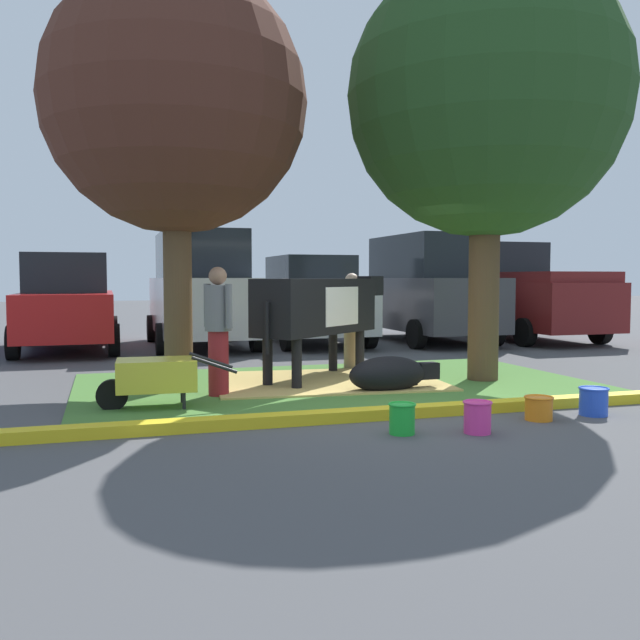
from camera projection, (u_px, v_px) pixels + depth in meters
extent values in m
plane|color=#4C4C4F|center=(391.00, 406.00, 8.20)|extent=(80.00, 80.00, 0.00)
cube|color=#477A33|center=(339.00, 385.00, 9.74)|extent=(7.19, 4.34, 0.02)
cube|color=yellow|center=(407.00, 412.00, 7.52)|extent=(8.39, 0.24, 0.12)
cube|color=tan|center=(326.00, 381.00, 9.94)|extent=(3.40, 2.67, 0.04)
cylinder|color=brown|center=(178.00, 292.00, 9.49)|extent=(0.39, 0.39, 2.67)
sphere|color=#4C281E|center=(175.00, 101.00, 9.33)|extent=(3.59, 3.59, 3.59)
cylinder|color=#4C3823|center=(484.00, 289.00, 10.09)|extent=(0.45, 0.45, 2.72)
sphere|color=#23471E|center=(487.00, 97.00, 9.92)|extent=(4.04, 4.04, 4.04)
cube|color=black|center=(316.00, 306.00, 10.04)|extent=(2.21, 2.01, 0.80)
cube|color=white|center=(322.00, 306.00, 10.16)|extent=(1.15, 1.13, 0.56)
cylinder|color=black|center=(361.00, 297.00, 11.15)|extent=(0.69, 0.65, 0.58)
cube|color=black|center=(370.00, 286.00, 11.41)|extent=(0.50, 0.48, 0.32)
cube|color=white|center=(376.00, 288.00, 11.58)|extent=(0.22, 0.23, 0.20)
cylinder|color=black|center=(333.00, 351.00, 10.94)|extent=(0.14, 0.14, 0.71)
cylinder|color=black|center=(360.00, 353.00, 10.68)|extent=(0.14, 0.14, 0.71)
cylinder|color=black|center=(268.00, 362.00, 9.49)|extent=(0.14, 0.14, 0.71)
cylinder|color=black|center=(297.00, 365.00, 9.23)|extent=(0.14, 0.14, 0.71)
cylinder|color=black|center=(267.00, 328.00, 9.05)|extent=(0.06, 0.06, 0.70)
ellipsoid|color=black|center=(388.00, 374.00, 9.16)|extent=(1.13, 0.54, 0.48)
cube|color=black|center=(427.00, 371.00, 9.36)|extent=(0.29, 0.22, 0.22)
cube|color=silver|center=(435.00, 370.00, 9.41)|extent=(0.07, 0.10, 0.16)
cylinder|color=black|center=(405.00, 384.00, 9.46)|extent=(0.36, 0.12, 0.10)
cylinder|color=maroon|center=(218.00, 364.00, 8.78)|extent=(0.26, 0.26, 0.85)
cylinder|color=slate|center=(218.00, 308.00, 8.73)|extent=(0.34, 0.34, 0.58)
sphere|color=#8C664C|center=(218.00, 276.00, 8.71)|extent=(0.23, 0.23, 0.23)
cylinder|color=slate|center=(207.00, 305.00, 8.88)|extent=(0.09, 0.09, 0.55)
cylinder|color=slate|center=(229.00, 306.00, 8.58)|extent=(0.09, 0.09, 0.55)
cylinder|color=#9E7F5B|center=(352.00, 345.00, 11.45)|extent=(0.26, 0.26, 0.82)
cylinder|color=black|center=(352.00, 303.00, 11.41)|extent=(0.34, 0.34, 0.56)
sphere|color=beige|center=(352.00, 280.00, 11.38)|extent=(0.22, 0.22, 0.22)
cylinder|color=black|center=(365.00, 302.00, 11.34)|extent=(0.09, 0.09, 0.53)
cylinder|color=black|center=(339.00, 302.00, 11.47)|extent=(0.09, 0.09, 0.53)
cube|color=gold|center=(157.00, 375.00, 7.99)|extent=(0.93, 0.65, 0.36)
cylinder|color=black|center=(112.00, 395.00, 7.88)|extent=(0.36, 0.12, 0.36)
cylinder|color=black|center=(184.00, 401.00, 7.87)|extent=(0.04, 0.04, 0.24)
cylinder|color=black|center=(182.00, 394.00, 8.29)|extent=(0.04, 0.04, 0.24)
cylinder|color=black|center=(214.00, 365.00, 7.93)|extent=(0.53, 0.07, 0.23)
cylinder|color=black|center=(211.00, 360.00, 8.35)|extent=(0.53, 0.07, 0.23)
cylinder|color=green|center=(402.00, 419.00, 6.70)|extent=(0.25, 0.25, 0.29)
torus|color=green|center=(402.00, 404.00, 6.69)|extent=(0.28, 0.28, 0.02)
cylinder|color=#EA3893|center=(477.00, 418.00, 6.74)|extent=(0.26, 0.26, 0.31)
torus|color=#EA3893|center=(478.00, 402.00, 6.73)|extent=(0.29, 0.29, 0.02)
cylinder|color=orange|center=(539.00, 409.00, 7.36)|extent=(0.29, 0.29, 0.25)
torus|color=orange|center=(539.00, 397.00, 7.35)|extent=(0.31, 0.31, 0.02)
cylinder|color=blue|center=(594.00, 402.00, 7.62)|extent=(0.31, 0.31, 0.30)
torus|color=blue|center=(594.00, 388.00, 7.61)|extent=(0.33, 0.33, 0.02)
cube|color=red|center=(68.00, 314.00, 14.35)|extent=(1.80, 4.40, 0.90)
cube|color=black|center=(67.00, 273.00, 14.30)|extent=(1.58, 2.20, 0.80)
cylinder|color=black|center=(29.00, 331.00, 15.48)|extent=(0.22, 0.64, 0.64)
cylinder|color=black|center=(113.00, 329.00, 16.01)|extent=(0.22, 0.64, 0.64)
cylinder|color=black|center=(13.00, 343.00, 12.75)|extent=(0.22, 0.64, 0.64)
cylinder|color=black|center=(114.00, 340.00, 13.28)|extent=(0.22, 0.64, 0.64)
cube|color=silver|center=(200.00, 305.00, 15.16)|extent=(1.90, 4.60, 1.20)
cube|color=black|center=(200.00, 255.00, 15.09)|extent=(1.67, 3.20, 1.00)
cylinder|color=black|center=(152.00, 328.00, 16.33)|extent=(0.22, 0.64, 0.64)
cylinder|color=black|center=(231.00, 327.00, 16.90)|extent=(0.22, 0.64, 0.64)
cylinder|color=black|center=(162.00, 339.00, 13.49)|extent=(0.22, 0.64, 0.64)
cylinder|color=black|center=(257.00, 337.00, 14.05)|extent=(0.22, 0.64, 0.64)
cube|color=silver|center=(310.00, 311.00, 15.84)|extent=(1.80, 4.40, 0.90)
cube|color=black|center=(310.00, 274.00, 15.79)|extent=(1.58, 2.20, 0.80)
cylinder|color=black|center=(259.00, 327.00, 16.96)|extent=(0.22, 0.64, 0.64)
cylinder|color=black|center=(328.00, 325.00, 17.50)|extent=(0.22, 0.64, 0.64)
cylinder|color=black|center=(288.00, 336.00, 14.24)|extent=(0.22, 0.64, 0.64)
cylinder|color=black|center=(369.00, 334.00, 14.77)|extent=(0.22, 0.64, 0.64)
cube|color=#3D3D42|center=(426.00, 303.00, 16.37)|extent=(1.90, 4.60, 1.20)
cube|color=black|center=(426.00, 257.00, 16.31)|extent=(1.67, 3.20, 1.00)
cylinder|color=black|center=(366.00, 325.00, 17.55)|extent=(0.22, 0.64, 0.64)
cylinder|color=black|center=(433.00, 323.00, 18.12)|extent=(0.22, 0.64, 0.64)
cylinder|color=black|center=(416.00, 334.00, 14.70)|extent=(0.22, 0.64, 0.64)
cylinder|color=black|center=(494.00, 332.00, 15.27)|extent=(0.22, 0.64, 0.64)
cube|color=maroon|center=(519.00, 304.00, 17.13)|extent=(2.00, 5.40, 1.10)
cube|color=black|center=(499.00, 263.00, 17.96)|extent=(1.84, 1.80, 1.00)
cube|color=maroon|center=(550.00, 277.00, 15.93)|extent=(1.90, 2.70, 0.24)
cylinder|color=black|center=(449.00, 322.00, 18.54)|extent=(0.22, 0.64, 0.64)
cylinder|color=black|center=(514.00, 321.00, 19.13)|extent=(0.22, 0.64, 0.64)
cylinder|color=black|center=(525.00, 332.00, 15.19)|extent=(0.22, 0.64, 0.64)
cylinder|color=black|center=(600.00, 330.00, 15.78)|extent=(0.22, 0.64, 0.64)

